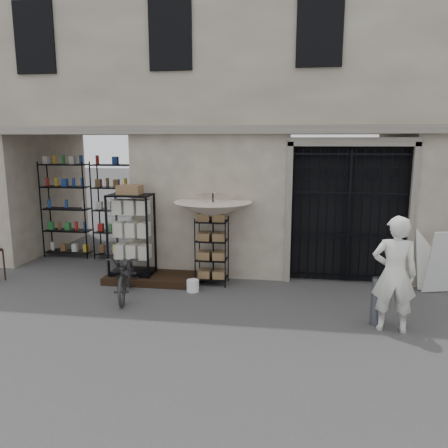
% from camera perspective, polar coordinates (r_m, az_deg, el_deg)
% --- Properties ---
extents(ground, '(80.00, 80.00, 0.00)m').
position_cam_1_polar(ground, '(7.86, 4.35, -11.80)').
color(ground, black).
rests_on(ground, ground).
extents(main_building, '(14.00, 4.00, 9.00)m').
position_cam_1_polar(main_building, '(11.35, 6.27, 18.24)').
color(main_building, '#B2A992').
rests_on(main_building, ground).
extents(shop_recess, '(3.00, 1.70, 3.00)m').
position_cam_1_polar(shop_recess, '(11.32, -17.77, 2.58)').
color(shop_recess, black).
rests_on(shop_recess, ground).
extents(shop_shelving, '(2.70, 0.50, 2.50)m').
position_cam_1_polar(shop_shelving, '(11.82, -16.86, 1.73)').
color(shop_shelving, black).
rests_on(shop_shelving, ground).
extents(iron_gate, '(2.50, 0.21, 3.00)m').
position_cam_1_polar(iron_gate, '(9.72, 15.84, 1.40)').
color(iron_gate, black).
rests_on(iron_gate, ground).
extents(step_platform, '(2.00, 0.90, 0.15)m').
position_cam_1_polar(step_platform, '(9.71, -9.31, -6.98)').
color(step_platform, black).
rests_on(step_platform, ground).
extents(display_cabinet, '(0.92, 0.62, 1.90)m').
position_cam_1_polar(display_cabinet, '(9.62, -11.97, -1.91)').
color(display_cabinet, black).
rests_on(display_cabinet, step_platform).
extents(wire_rack, '(0.67, 0.51, 1.45)m').
position_cam_1_polar(wire_rack, '(9.26, -1.59, -3.62)').
color(wire_rack, black).
rests_on(wire_rack, ground).
extents(market_umbrella, '(1.84, 1.86, 2.34)m').
position_cam_1_polar(market_umbrella, '(9.16, -1.45, 2.41)').
color(market_umbrella, black).
rests_on(market_umbrella, ground).
extents(white_bucket, '(0.32, 0.32, 0.24)m').
position_cam_1_polar(white_bucket, '(8.98, -4.09, -8.04)').
color(white_bucket, white).
rests_on(white_bucket, ground).
extents(bicycle, '(0.79, 1.01, 1.71)m').
position_cam_1_polar(bicycle, '(8.93, -12.53, -9.21)').
color(bicycle, black).
rests_on(bicycle, ground).
extents(steel_bollard, '(0.16, 0.16, 0.82)m').
position_cam_1_polar(steel_bollard, '(7.74, 19.19, -9.52)').
color(steel_bollard, slate).
rests_on(steel_bollard, ground).
extents(shopkeeper, '(0.86, 1.94, 0.45)m').
position_cam_1_polar(shopkeeper, '(7.76, 20.86, -12.83)').
color(shopkeeper, silver).
rests_on(shopkeeper, ground).
extents(easel_sign, '(0.77, 0.84, 1.29)m').
position_cam_1_polar(easel_sign, '(9.79, 26.02, -4.22)').
color(easel_sign, silver).
rests_on(easel_sign, ground).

